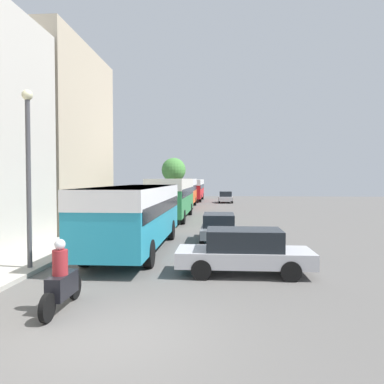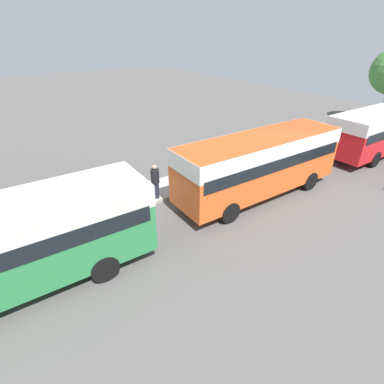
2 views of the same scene
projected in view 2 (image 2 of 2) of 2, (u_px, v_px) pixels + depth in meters
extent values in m
cylinder|color=black|center=(85.00, 235.00, 11.84)|extent=(0.28, 1.00, 1.00)
cylinder|color=black|center=(105.00, 268.00, 10.19)|extent=(0.28, 1.00, 1.00)
cube|color=#EA5B23|center=(260.00, 163.00, 14.85)|extent=(2.46, 9.03, 2.64)
cube|color=white|center=(262.00, 145.00, 14.41)|extent=(2.48, 9.07, 0.79)
cube|color=black|center=(260.00, 157.00, 14.69)|extent=(2.51, 8.67, 0.58)
cylinder|color=black|center=(277.00, 167.00, 17.68)|extent=(0.28, 1.00, 1.00)
cylinder|color=black|center=(310.00, 181.00, 16.03)|extent=(0.28, 1.00, 1.00)
cylinder|color=black|center=(200.00, 192.00, 14.93)|extent=(0.28, 1.00, 1.00)
cylinder|color=black|center=(230.00, 212.00, 13.29)|extent=(0.28, 1.00, 1.00)
cylinder|color=black|center=(340.00, 148.00, 20.38)|extent=(0.28, 1.00, 1.00)
cylinder|color=black|center=(374.00, 159.00, 18.68)|extent=(0.28, 1.00, 1.00)
cylinder|color=#232838|center=(343.00, 135.00, 22.85)|extent=(0.34, 0.34, 0.75)
cylinder|color=black|center=(345.00, 126.00, 22.52)|extent=(0.42, 0.42, 0.63)
sphere|color=tan|center=(346.00, 121.00, 22.32)|extent=(0.20, 0.20, 0.20)
cylinder|color=#232838|center=(156.00, 190.00, 14.97)|extent=(0.33, 0.33, 0.85)
cylinder|color=black|center=(155.00, 176.00, 14.60)|extent=(0.41, 0.41, 0.71)
sphere|color=tan|center=(154.00, 167.00, 14.37)|extent=(0.23, 0.23, 0.23)
cylinder|color=brown|center=(384.00, 106.00, 26.59)|extent=(0.36, 0.36, 2.93)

